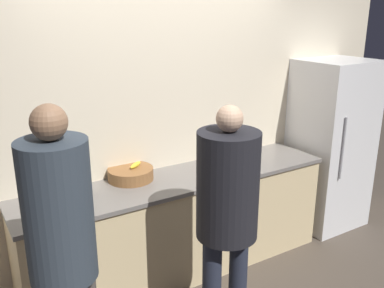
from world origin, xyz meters
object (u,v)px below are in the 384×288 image
(bottle_clear, at_px, (255,160))
(bottle_dark, at_px, (233,154))
(fruit_bowl, at_px, (131,174))
(cup_yellow, at_px, (243,158))
(person_left, at_px, (61,239))
(refrigerator, at_px, (330,145))
(person_center, at_px, (227,203))
(potted_plant, at_px, (80,180))
(utensil_crock, at_px, (208,154))

(bottle_clear, relative_size, bottle_dark, 1.07)
(fruit_bowl, distance_m, cup_yellow, 1.06)
(fruit_bowl, bearing_deg, person_left, -129.34)
(refrigerator, bearing_deg, cup_yellow, 178.56)
(person_center, bearing_deg, bottle_dark, 51.31)
(fruit_bowl, height_order, potted_plant, potted_plant)
(person_left, xyz_separation_m, utensil_crock, (1.63, 1.06, -0.14))
(person_left, bearing_deg, utensil_crock, 32.87)
(potted_plant, bearing_deg, bottle_dark, 0.58)
(fruit_bowl, height_order, cup_yellow, fruit_bowl)
(utensil_crock, height_order, potted_plant, utensil_crock)
(cup_yellow, distance_m, potted_plant, 1.50)
(bottle_clear, bearing_deg, person_center, -139.05)
(fruit_bowl, bearing_deg, bottle_dark, -4.09)
(refrigerator, relative_size, bottle_clear, 11.23)
(fruit_bowl, height_order, bottle_dark, bottle_dark)
(bottle_clear, bearing_deg, person_left, -159.50)
(potted_plant, bearing_deg, person_left, -112.70)
(potted_plant, bearing_deg, person_center, -55.03)
(refrigerator, height_order, person_left, person_left)
(person_left, distance_m, person_center, 1.07)
(refrigerator, distance_m, bottle_clear, 1.12)
(person_left, relative_size, bottle_dark, 12.37)
(cup_yellow, bearing_deg, fruit_bowl, 170.73)
(fruit_bowl, bearing_deg, refrigerator, -5.21)
(cup_yellow, bearing_deg, refrigerator, -1.44)
(utensil_crock, bearing_deg, cup_yellow, -38.42)
(refrigerator, height_order, person_center, refrigerator)
(potted_plant, bearing_deg, utensil_crock, 5.33)
(bottle_clear, relative_size, potted_plant, 0.67)
(refrigerator, distance_m, bottle_dark, 1.18)
(fruit_bowl, xyz_separation_m, cup_yellow, (1.04, -0.17, -0.01))
(person_center, xyz_separation_m, potted_plant, (-0.67, 0.96, -0.03))
(person_left, relative_size, cup_yellow, 20.07)
(refrigerator, bearing_deg, person_center, -156.57)
(utensil_crock, bearing_deg, person_left, -147.13)
(bottle_dark, bearing_deg, refrigerator, -6.17)
(person_left, bearing_deg, refrigerator, 15.32)
(bottle_clear, xyz_separation_m, bottle_dark, (-0.07, 0.24, -0.00))
(person_left, height_order, cup_yellow, person_left)
(fruit_bowl, xyz_separation_m, bottle_clear, (1.07, -0.31, 0.01))
(person_left, bearing_deg, bottle_dark, 27.35)
(person_center, relative_size, potted_plant, 7.28)
(bottle_dark, bearing_deg, person_center, -128.69)
(refrigerator, height_order, bottle_clear, refrigerator)
(person_center, height_order, fruit_bowl, person_center)
(person_center, relative_size, bottle_clear, 10.81)
(person_center, height_order, bottle_clear, person_center)
(cup_yellow, bearing_deg, bottle_clear, -79.28)
(person_left, xyz_separation_m, bottle_clear, (1.91, 0.71, -0.15))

